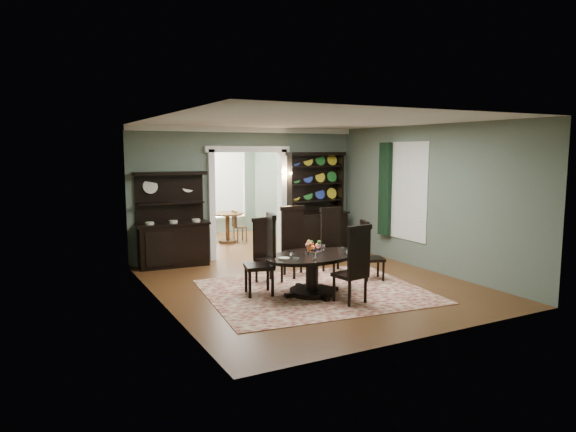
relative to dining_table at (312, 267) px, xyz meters
name	(u,v)px	position (x,y,z in m)	size (l,w,h in m)	color
room	(312,200)	(0.32, 0.58, 1.09)	(5.51, 6.01, 3.01)	#552F16
parlor	(211,185)	(0.32, 6.07, 1.03)	(3.51, 3.50, 3.01)	#552F16
doorway_trim	(247,187)	(0.32, 3.53, 1.13)	(2.08, 0.25, 2.57)	white
right_window	(397,190)	(3.01, 1.46, 1.11)	(0.15, 1.47, 2.12)	white
wall_sconce	(287,175)	(1.27, 3.38, 1.40)	(0.27, 0.21, 0.21)	gold
rug	(315,291)	(0.14, 0.13, -0.48)	(3.73, 3.09, 0.01)	maroon
dining_table	(312,267)	(0.00, 0.00, 0.00)	(1.90, 1.85, 0.70)	black
centerpiece	(314,250)	(0.09, 0.09, 0.28)	(1.42, 0.91, 0.23)	white
chair_far_left	(266,248)	(-0.34, 1.16, 0.16)	(0.54, 0.52, 1.23)	black
chair_far_mid	(295,239)	(0.40, 1.37, 0.24)	(0.53, 0.50, 1.38)	black
chair_far_right	(333,238)	(1.24, 1.28, 0.21)	(0.51, 0.49, 1.32)	black
chair_end_left	(266,252)	(-0.69, 0.39, 0.25)	(0.60, 0.62, 1.41)	black
chair_end_right	(368,249)	(1.46, 0.37, 0.12)	(0.52, 0.54, 1.15)	black
chair_near	(355,263)	(0.33, -0.80, 0.20)	(0.55, 0.53, 1.30)	black
sideboard	(173,234)	(-1.53, 3.30, 0.22)	(1.57, 0.63, 2.03)	black
welsh_dresser	(316,216)	(2.03, 3.27, 0.40)	(1.59, 0.65, 2.43)	black
parlor_table	(227,223)	(0.53, 5.42, 0.04)	(0.87, 0.87, 0.80)	#543218
parlor_chair_left	(205,225)	(-0.06, 5.51, 0.03)	(0.42, 0.41, 0.96)	#543218
parlor_chair_right	(238,225)	(0.80, 5.34, -0.02)	(0.36, 0.36, 0.86)	#543218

